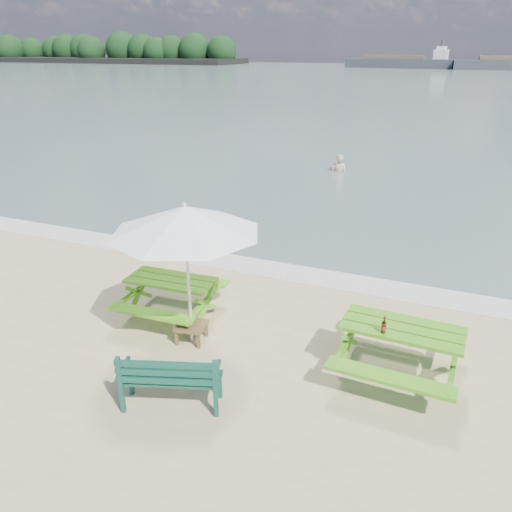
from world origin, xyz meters
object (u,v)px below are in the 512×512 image
at_px(side_table, 191,332).
at_px(patio_umbrella, 185,220).
at_px(picnic_table_left, 172,298).
at_px(picnic_table_right, 399,352).
at_px(park_bench, 172,389).
at_px(beer_bottle, 384,327).
at_px(swimmer, 338,176).

distance_m(side_table, patio_umbrella, 2.06).
xyz_separation_m(picnic_table_left, side_table, (0.77, -0.63, -0.21)).
bearing_deg(patio_umbrella, side_table, -90.00).
bearing_deg(picnic_table_right, park_bench, -145.55).
height_order(park_bench, beer_bottle, beer_bottle).
relative_size(picnic_table_left, side_table, 3.35).
height_order(picnic_table_right, swimmer, picnic_table_right).
xyz_separation_m(picnic_table_left, picnic_table_right, (4.22, -0.25, 0.04)).
bearing_deg(beer_bottle, swimmer, 106.39).
relative_size(picnic_table_left, swimmer, 1.02).
relative_size(picnic_table_right, swimmer, 1.12).
bearing_deg(picnic_table_left, patio_umbrella, -39.49).
relative_size(picnic_table_left, patio_umbrella, 0.67).
bearing_deg(park_bench, picnic_table_right, 34.45).
relative_size(park_bench, patio_umbrella, 0.53).
xyz_separation_m(patio_umbrella, beer_bottle, (3.21, 0.10, -1.28)).
distance_m(park_bench, patio_umbrella, 2.59).
relative_size(side_table, patio_umbrella, 0.20).
distance_m(side_table, swimmer, 13.67).
relative_size(picnic_table_left, picnic_table_right, 0.91).
distance_m(picnic_table_left, swimmer, 13.03).
xyz_separation_m(park_bench, side_table, (-0.59, 1.58, -0.10)).
xyz_separation_m(park_bench, beer_bottle, (2.62, 1.69, 0.68)).
xyz_separation_m(side_table, swimmer, (-0.78, 13.65, -0.38)).
distance_m(side_table, beer_bottle, 3.30).
relative_size(park_bench, swimmer, 0.80).
relative_size(patio_umbrella, beer_bottle, 10.26).
bearing_deg(park_bench, swimmer, 95.12).
relative_size(picnic_table_left, park_bench, 1.27).
height_order(picnic_table_left, patio_umbrella, patio_umbrella).
relative_size(patio_umbrella, swimmer, 1.53).
relative_size(picnic_table_right, patio_umbrella, 0.73).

